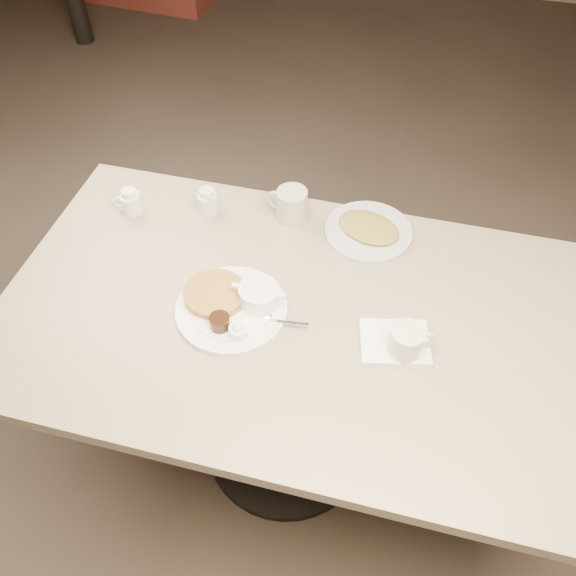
% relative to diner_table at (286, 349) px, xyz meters
% --- Properties ---
extents(room, '(7.04, 8.04, 2.84)m').
position_rel_diner_table_xyz_m(room, '(0.00, 0.00, 0.82)').
color(room, '#4C3F33').
rests_on(room, ground).
extents(diner_table, '(1.50, 0.90, 0.75)m').
position_rel_diner_table_xyz_m(diner_table, '(0.00, 0.00, 0.00)').
color(diner_table, tan).
rests_on(diner_table, ground).
extents(main_plate, '(0.36, 0.30, 0.07)m').
position_rel_diner_table_xyz_m(main_plate, '(-0.13, -0.02, 0.19)').
color(main_plate, white).
rests_on(main_plate, diner_table).
extents(coffee_mug_near, '(0.13, 0.11, 0.09)m').
position_rel_diner_table_xyz_m(coffee_mug_near, '(0.31, -0.06, 0.22)').
color(coffee_mug_near, beige).
rests_on(coffee_mug_near, diner_table).
extents(napkin, '(0.19, 0.17, 0.02)m').
position_rel_diner_table_xyz_m(napkin, '(0.29, -0.04, 0.18)').
color(napkin, white).
rests_on(napkin, diner_table).
extents(coffee_mug_far, '(0.14, 0.11, 0.10)m').
position_rel_diner_table_xyz_m(coffee_mug_far, '(-0.08, 0.35, 0.22)').
color(coffee_mug_far, beige).
rests_on(coffee_mug_far, diner_table).
extents(creamer_left, '(0.09, 0.07, 0.08)m').
position_rel_diner_table_xyz_m(creamer_left, '(-0.55, 0.26, 0.21)').
color(creamer_left, white).
rests_on(creamer_left, diner_table).
extents(creamer_right, '(0.08, 0.08, 0.08)m').
position_rel_diner_table_xyz_m(creamer_right, '(-0.33, 0.32, 0.21)').
color(creamer_right, silver).
rests_on(creamer_right, diner_table).
extents(hash_plate, '(0.33, 0.33, 0.04)m').
position_rel_diner_table_xyz_m(hash_plate, '(0.16, 0.34, 0.18)').
color(hash_plate, '#B9B9B6').
rests_on(hash_plate, diner_table).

